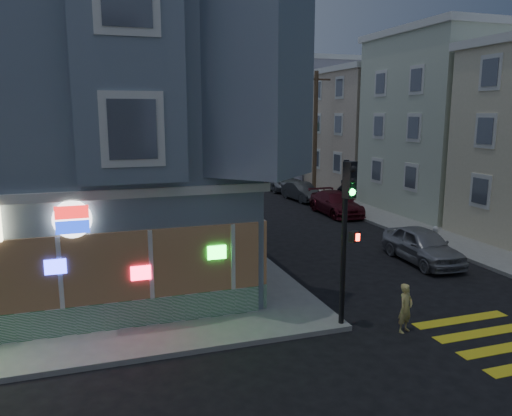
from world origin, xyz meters
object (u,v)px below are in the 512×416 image
street_tree_far (257,136)px  traffic_signal (347,216)px  parked_car_d (281,181)px  fire_hydrant (435,234)px  parked_car_a (422,245)px  parked_car_b (302,192)px  parked_car_c (336,203)px  pedestrian_b (343,194)px  utility_pole (315,132)px  pedestrian_a (348,192)px  running_child (406,308)px  street_tree_near (287,140)px

street_tree_far → traffic_signal: size_ratio=1.12×
parked_car_d → fire_hydrant: bearing=-89.7°
parked_car_a → parked_car_b: 15.41m
parked_car_c → fire_hydrant: 8.22m
pedestrian_b → traffic_signal: size_ratio=0.39×
utility_pole → parked_car_c: bearing=-103.8°
pedestrian_a → pedestrian_b: bearing=28.6°
running_child → pedestrian_a: pedestrian_a is taller
utility_pole → fire_hydrant: (-0.70, -14.95, -4.22)m
parked_car_b → parked_car_c: size_ratio=0.82×
running_child → pedestrian_a: (8.12, 18.27, 0.20)m
running_child → parked_car_b: (5.90, 20.92, -0.06)m
parked_car_a → fire_hydrant: 2.99m
traffic_signal → pedestrian_b: bearing=38.1°
pedestrian_a → parked_car_c: pedestrian_a is taller
pedestrian_a → parked_car_a: pedestrian_a is taller
street_tree_near → traffic_signal: bearing=-108.6°
pedestrian_a → utility_pole: bearing=-107.2°
pedestrian_b → pedestrian_a: bearing=-123.4°
running_child → traffic_signal: 3.16m
pedestrian_a → parked_car_a: 13.17m
parked_car_a → fire_hydrant: bearing=45.4°
utility_pole → fire_hydrant: size_ratio=11.18×
running_child → street_tree_far: bearing=54.6°
street_tree_near → pedestrian_b: street_tree_near is taller
pedestrian_b → traffic_signal: (-8.48, -15.98, 2.28)m
utility_pole → parked_car_d: (-1.30, 3.61, -4.08)m
utility_pole → parked_car_d: utility_pole is taller
pedestrian_b → fire_hydrant: pedestrian_b is taller
pedestrian_b → parked_car_c: bearing=48.3°
pedestrian_b → parked_car_a: size_ratio=0.43×
parked_car_b → parked_car_d: 5.22m
utility_pole → parked_car_c: size_ratio=1.87×
pedestrian_a → street_tree_far: bearing=-113.2°
parked_car_d → fire_hydrant: size_ratio=6.45×
pedestrian_b → fire_hydrant: size_ratio=2.31×
utility_pole → parked_car_c: utility_pole is taller
pedestrian_b → parked_car_b: pedestrian_b is taller
street_tree_far → parked_car_d: (-1.50, -10.39, -3.21)m
utility_pole → pedestrian_b: bearing=-96.8°
street_tree_far → pedestrian_a: street_tree_far is taller
parked_car_a → traffic_signal: 8.36m
running_child → parked_car_c: bearing=45.9°
utility_pole → running_child: utility_pole is taller
running_child → parked_car_a: (4.68, 5.56, 0.02)m
pedestrian_a → parked_car_d: 8.06m
parked_car_a → traffic_signal: (-6.26, -4.87, 2.62)m
parked_car_d → street_tree_far: bearing=80.3°
pedestrian_a → parked_car_b: 3.47m
parked_car_a → parked_car_c: bearing=86.3°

